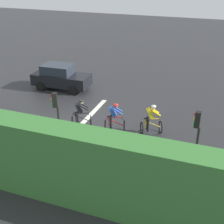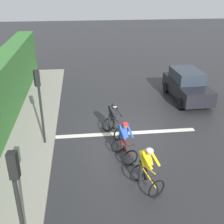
# 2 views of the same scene
# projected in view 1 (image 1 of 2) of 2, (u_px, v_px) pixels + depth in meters

# --- Properties ---
(ground_plane) EXTENTS (80.00, 80.00, 0.00)m
(ground_plane) POSITION_uv_depth(u_px,v_px,m) (84.00, 124.00, 17.20)
(ground_plane) COLOR #28282B
(sidewalk_kerb) EXTENTS (2.80, 25.16, 0.12)m
(sidewalk_kerb) POSITION_uv_depth(u_px,v_px,m) (82.00, 178.00, 12.77)
(sidewalk_kerb) COLOR gray
(sidewalk_kerb) RESTS_ON ground
(stone_wall_low) EXTENTS (0.44, 25.16, 0.53)m
(stone_wall_low) POSITION_uv_depth(u_px,v_px,m) (72.00, 187.00, 11.92)
(stone_wall_low) COLOR tan
(stone_wall_low) RESTS_ON ground
(hedge_wall) EXTENTS (1.10, 25.16, 3.09)m
(hedge_wall) POSITION_uv_depth(u_px,v_px,m) (66.00, 165.00, 11.11)
(hedge_wall) COLOR #387533
(hedge_wall) RESTS_ON ground
(road_marking_stop_line) EXTENTS (7.00, 0.30, 0.01)m
(road_marking_stop_line) POSITION_uv_depth(u_px,v_px,m) (82.00, 123.00, 17.23)
(road_marking_stop_line) COLOR silver
(road_marking_stop_line) RESTS_ON ground
(cyclist_lead) EXTENTS (1.09, 1.27, 1.66)m
(cyclist_lead) POSITION_uv_depth(u_px,v_px,m) (151.00, 120.00, 15.90)
(cyclist_lead) COLOR black
(cyclist_lead) RESTS_ON ground
(cyclist_second) EXTENTS (0.99, 1.24, 1.66)m
(cyclist_second) POSITION_uv_depth(u_px,v_px,m) (114.00, 118.00, 16.07)
(cyclist_second) COLOR black
(cyclist_second) RESTS_ON ground
(cyclist_mid) EXTENTS (1.07, 1.27, 1.66)m
(cyclist_mid) POSITION_uv_depth(u_px,v_px,m) (80.00, 114.00, 16.49)
(cyclist_mid) COLOR black
(cyclist_mid) RESTS_ON ground
(car_black) EXTENTS (1.99, 4.15, 1.76)m
(car_black) POSITION_uv_depth(u_px,v_px,m) (61.00, 77.00, 21.71)
(car_black) COLOR black
(car_black) RESTS_ON ground
(traffic_light_near_crossing) EXTENTS (0.27, 0.29, 3.34)m
(traffic_light_near_crossing) POSITION_uv_depth(u_px,v_px,m) (57.00, 117.00, 13.11)
(traffic_light_near_crossing) COLOR black
(traffic_light_near_crossing) RESTS_ON ground
(traffic_light_far_junction) EXTENTS (0.22, 0.31, 3.34)m
(traffic_light_far_junction) POSITION_uv_depth(u_px,v_px,m) (196.00, 138.00, 11.49)
(traffic_light_far_junction) COLOR black
(traffic_light_far_junction) RESTS_ON ground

